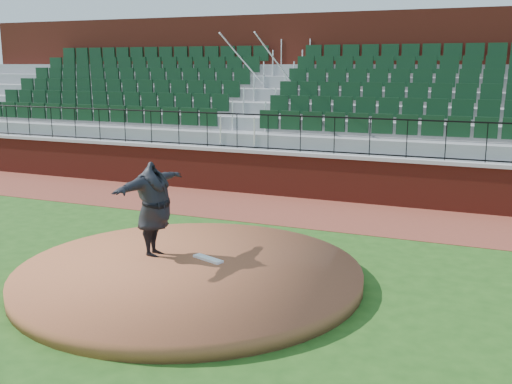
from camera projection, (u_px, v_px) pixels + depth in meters
ground at (223, 281)px, 10.60m from camera, size 90.00×90.00×0.00m
warning_track at (315, 212)px, 15.46m from camera, size 34.00×3.20×0.01m
field_wall at (333, 179)px, 16.78m from camera, size 34.00×0.35×1.20m
wall_cap at (334, 156)px, 16.64m from camera, size 34.00×0.45×0.10m
wall_railing at (334, 136)px, 16.53m from camera, size 34.00×0.05×1.00m
seating_stands at (359, 110)px, 18.88m from camera, size 34.00×5.10×4.60m
concourse_wall at (378, 92)px, 21.31m from camera, size 34.00×0.50×5.50m
pitchers_mound at (189, 274)px, 10.56m from camera, size 6.01×6.01×0.25m
pitching_rubber at (208, 259)px, 10.94m from camera, size 0.66×0.38×0.04m
pitcher at (154, 209)px, 11.04m from camera, size 0.59×2.16×1.75m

